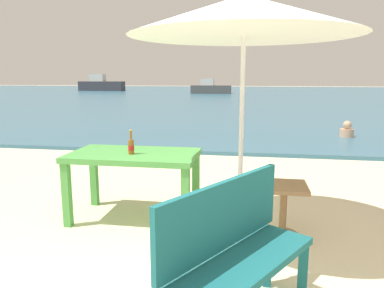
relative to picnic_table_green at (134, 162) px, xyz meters
name	(u,v)px	position (x,y,z in m)	size (l,w,h in m)	color
sea_water	(247,95)	(0.82, 28.46, -0.61)	(120.00, 50.00, 0.08)	#386B84
picnic_table_green	(134,162)	(0.00, 0.00, 0.00)	(1.40, 0.80, 0.76)	#4C9E47
beer_bottle_amber	(131,146)	(0.00, -0.08, 0.20)	(0.07, 0.07, 0.26)	brown
patio_umbrella	(244,16)	(1.18, -0.33, 1.47)	(2.10, 2.10, 2.30)	silver
side_table_wood	(284,203)	(1.61, -0.22, -0.30)	(0.44, 0.44, 0.54)	olive
bench_teal_center	(235,248)	(1.19, -1.65, -0.11)	(0.94, 1.21, 0.95)	#196066
swimmer_person	(347,131)	(3.66, 5.84, -0.41)	(0.34, 0.34, 0.41)	tan
boat_fishing_trawler	(210,88)	(-2.45, 28.83, -0.11)	(3.55, 0.97, 1.29)	#4C4C4C
boat_sailboat	(101,85)	(-14.82, 33.62, 0.06)	(4.82, 1.31, 1.75)	#38383F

